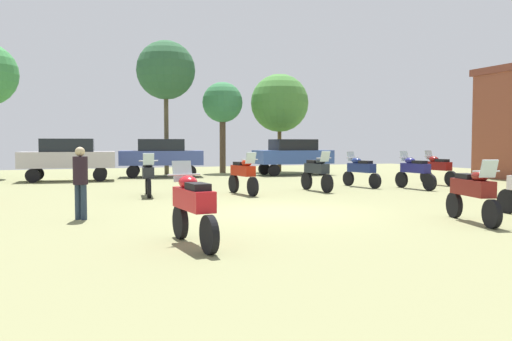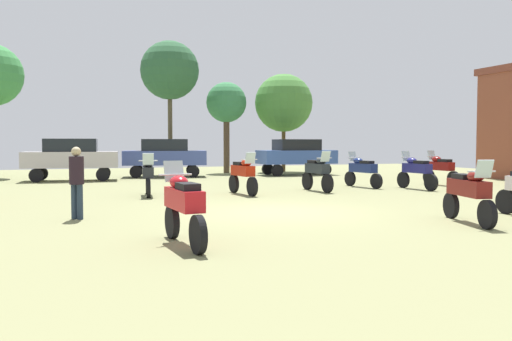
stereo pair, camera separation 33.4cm
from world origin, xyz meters
name	(u,v)px [view 1 (the left image)]	position (x,y,z in m)	size (l,w,h in m)	color
ground_plane	(282,212)	(0.00, 0.00, 0.01)	(44.00, 52.00, 0.02)	#7C7D52
motorcycle_1	(317,171)	(3.65, 4.97, 0.76)	(0.62, 2.15, 1.51)	black
motorcycle_2	(473,191)	(3.23, -3.32, 0.74)	(0.79, 2.20, 1.45)	black
motorcycle_5	(148,175)	(-2.56, 5.39, 0.74)	(0.64, 2.14, 1.47)	black
motorcycle_6	(243,174)	(0.64, 4.74, 0.75)	(0.62, 2.14, 1.49)	black
motorcycle_7	(415,171)	(7.63, 4.37, 0.75)	(0.62, 2.21, 1.48)	black
motorcycle_8	(438,168)	(9.83, 5.65, 0.74)	(0.62, 2.10, 1.47)	black
motorcycle_9	(193,205)	(-3.31, -3.61, 0.75)	(0.62, 2.20, 1.48)	black
motorcycle_10	(361,170)	(6.17, 5.92, 0.73)	(0.67, 2.22, 1.44)	black
car_2	(68,156)	(-4.87, 13.88, 1.19)	(4.46, 2.24, 2.00)	black
car_3	(161,155)	(-0.16, 15.26, 1.19)	(4.56, 2.57, 2.00)	black
car_4	(293,154)	(7.09, 14.37, 1.19)	(4.30, 1.81, 2.00)	black
person_1	(80,177)	(-4.98, 0.41, 1.02)	(0.48, 0.48, 1.71)	#253446
tree_1	(280,103)	(7.75, 17.76, 4.29)	(3.60, 3.60, 6.08)	brown
tree_5	(223,104)	(4.04, 17.82, 4.17)	(2.41, 2.41, 5.44)	#4F3C2B
tree_6	(166,71)	(0.58, 17.54, 5.93)	(3.34, 3.34, 7.61)	brown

